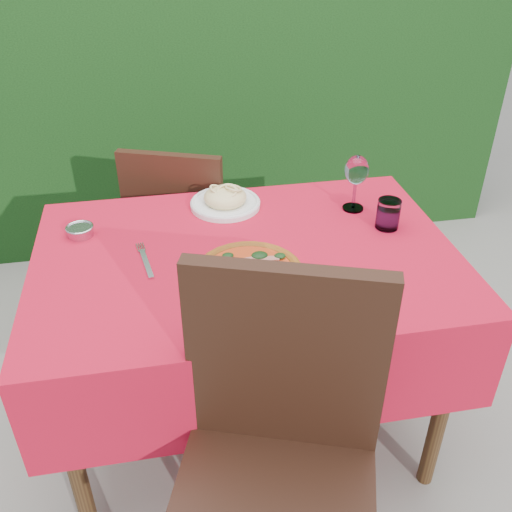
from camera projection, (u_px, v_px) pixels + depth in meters
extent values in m
plane|color=slate|center=(248.00, 423.00, 2.11)|extent=(60.00, 60.00, 0.00)
cube|color=black|center=(196.00, 85.00, 2.95)|extent=(3.20, 0.55, 1.60)
cube|color=#432C15|center=(246.00, 261.00, 1.72)|extent=(1.20, 0.80, 0.04)
cylinder|color=#432C15|center=(74.00, 462.00, 1.56)|extent=(0.05, 0.05, 0.70)
cylinder|color=#432C15|center=(443.00, 406.00, 1.72)|extent=(0.05, 0.05, 0.70)
cylinder|color=#432C15|center=(89.00, 309.00, 2.11)|extent=(0.05, 0.05, 0.70)
cylinder|color=#432C15|center=(366.00, 278.00, 2.28)|extent=(0.05, 0.05, 0.70)
cube|color=red|center=(247.00, 296.00, 1.79)|extent=(1.26, 0.86, 0.32)
cube|color=black|center=(285.00, 359.00, 1.30)|extent=(0.45, 0.19, 0.50)
cylinder|color=black|center=(210.00, 493.00, 1.60)|extent=(0.04, 0.04, 0.47)
cube|color=black|center=(189.00, 236.00, 2.42)|extent=(0.50, 0.50, 0.04)
cube|color=black|center=(173.00, 207.00, 2.15)|extent=(0.38, 0.17, 0.43)
cylinder|color=black|center=(237.00, 261.00, 2.65)|extent=(0.03, 0.03, 0.40)
cylinder|color=black|center=(168.00, 254.00, 2.70)|extent=(0.03, 0.03, 0.40)
cylinder|color=black|center=(220.00, 304.00, 2.38)|extent=(0.03, 0.03, 0.40)
cylinder|color=black|center=(144.00, 296.00, 2.43)|extent=(0.03, 0.03, 0.40)
cylinder|color=white|center=(249.00, 281.00, 1.57)|extent=(0.32, 0.32, 0.02)
cylinder|color=#BA6919|center=(249.00, 275.00, 1.56)|extent=(0.36, 0.36, 0.02)
cylinder|color=#A6230A|center=(249.00, 271.00, 1.55)|extent=(0.29, 0.29, 0.01)
cylinder|color=silver|center=(225.00, 204.00, 1.94)|extent=(0.24, 0.24, 0.02)
ellipsoid|color=#F6D999|center=(225.00, 197.00, 1.93)|extent=(0.18, 0.18, 0.07)
cylinder|color=silver|center=(388.00, 214.00, 1.80)|extent=(0.07, 0.07, 0.10)
cylinder|color=#93B1C7|center=(388.00, 218.00, 1.81)|extent=(0.06, 0.06, 0.07)
cylinder|color=silver|center=(353.00, 208.00, 1.93)|extent=(0.07, 0.07, 0.01)
cylinder|color=silver|center=(354.00, 194.00, 1.90)|extent=(0.01, 0.01, 0.10)
ellipsoid|color=silver|center=(357.00, 170.00, 1.85)|extent=(0.08, 0.08, 0.10)
cube|color=silver|center=(146.00, 264.00, 1.65)|extent=(0.06, 0.21, 0.01)
cylinder|color=#B9B9C0|center=(80.00, 231.00, 1.78)|extent=(0.08, 0.08, 0.03)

